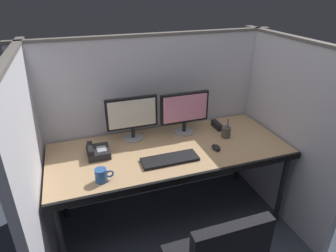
% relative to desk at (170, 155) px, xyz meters
% --- Properties ---
extents(ground_plane, '(8.00, 8.00, 0.00)m').
position_rel_desk_xyz_m(ground_plane, '(0.00, -0.29, -0.69)').
color(ground_plane, '#383F4C').
extents(cubicle_partition_rear, '(2.21, 0.06, 1.57)m').
position_rel_desk_xyz_m(cubicle_partition_rear, '(0.00, 0.46, 0.10)').
color(cubicle_partition_rear, silver).
rests_on(cubicle_partition_rear, ground).
extents(cubicle_partition_left, '(0.06, 1.41, 1.57)m').
position_rel_desk_xyz_m(cubicle_partition_left, '(-0.99, -0.09, 0.10)').
color(cubicle_partition_left, silver).
rests_on(cubicle_partition_left, ground).
extents(cubicle_partition_right, '(0.06, 1.41, 1.57)m').
position_rel_desk_xyz_m(cubicle_partition_right, '(0.99, -0.09, 0.10)').
color(cubicle_partition_right, silver).
rests_on(cubicle_partition_right, ground).
extents(desk, '(1.90, 0.80, 0.74)m').
position_rel_desk_xyz_m(desk, '(0.00, 0.00, 0.00)').
color(desk, tan).
rests_on(desk, ground).
extents(monitor_left, '(0.43, 0.17, 0.37)m').
position_rel_desk_xyz_m(monitor_left, '(-0.24, 0.27, 0.27)').
color(monitor_left, gray).
rests_on(monitor_left, desk).
extents(monitor_right, '(0.43, 0.17, 0.37)m').
position_rel_desk_xyz_m(monitor_right, '(0.21, 0.24, 0.27)').
color(monitor_right, gray).
rests_on(monitor_right, desk).
extents(keyboard_main, '(0.43, 0.15, 0.02)m').
position_rel_desk_xyz_m(keyboard_main, '(-0.06, -0.15, 0.06)').
color(keyboard_main, black).
rests_on(keyboard_main, desk).
extents(computer_mouse, '(0.06, 0.10, 0.04)m').
position_rel_desk_xyz_m(computer_mouse, '(0.35, -0.11, 0.07)').
color(computer_mouse, black).
rests_on(computer_mouse, desk).
extents(coffee_mug, '(0.13, 0.08, 0.09)m').
position_rel_desk_xyz_m(coffee_mug, '(-0.57, -0.24, 0.10)').
color(coffee_mug, '#264C8C').
rests_on(coffee_mug, desk).
extents(red_stapler, '(0.04, 0.15, 0.06)m').
position_rel_desk_xyz_m(red_stapler, '(0.53, 0.22, 0.08)').
color(red_stapler, black).
rests_on(red_stapler, desk).
extents(pen_cup, '(0.08, 0.08, 0.17)m').
position_rel_desk_xyz_m(pen_cup, '(0.52, 0.04, 0.10)').
color(pen_cup, '#4C4742').
rests_on(pen_cup, desk).
extents(desk_phone, '(0.17, 0.19, 0.09)m').
position_rel_desk_xyz_m(desk_phone, '(-0.56, 0.10, 0.08)').
color(desk_phone, black).
rests_on(desk_phone, desk).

